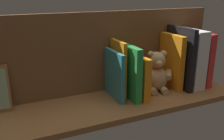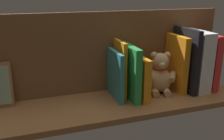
# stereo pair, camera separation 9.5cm
# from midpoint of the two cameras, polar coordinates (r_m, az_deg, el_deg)

# --- Properties ---
(ground_plane) EXTENTS (1.07, 0.29, 0.02)m
(ground_plane) POSITION_cam_midpoint_polar(r_m,az_deg,el_deg) (1.00, -2.74, -7.66)
(ground_plane) COLOR brown
(shelf_back_panel) EXTENTS (1.07, 0.02, 0.34)m
(shelf_back_panel) POSITION_cam_midpoint_polar(r_m,az_deg,el_deg) (1.05, -5.37, 3.86)
(shelf_back_panel) COLOR brown
(shelf_back_panel) RESTS_ON ground_plane
(book_0) EXTENTS (0.03, 0.17, 0.24)m
(book_0) POSITION_cam_midpoint_polar(r_m,az_deg,el_deg) (1.20, 16.72, 2.58)
(book_0) COLOR red
(book_0) RESTS_ON ground_plane
(dictionary_thick_white) EXTENTS (0.06, 0.17, 0.25)m
(dictionary_thick_white) POSITION_cam_midpoint_polar(r_m,az_deg,el_deg) (1.16, 14.71, 2.64)
(dictionary_thick_white) COLOR white
(dictionary_thick_white) RESTS_ON ground_plane
(book_1) EXTENTS (0.02, 0.18, 0.27)m
(book_1) POSITION_cam_midpoint_polar(r_m,az_deg,el_deg) (1.13, 12.74, 2.69)
(book_1) COLOR black
(book_1) RESTS_ON ground_plane
(book_2) EXTENTS (0.03, 0.15, 0.24)m
(book_2) POSITION_cam_midpoint_polar(r_m,az_deg,el_deg) (1.12, 10.92, 1.93)
(book_2) COLOR orange
(book_2) RESTS_ON ground_plane
(teddy_bear) EXTENTS (0.14, 0.13, 0.18)m
(teddy_bear) POSITION_cam_midpoint_polar(r_m,az_deg,el_deg) (1.08, 7.52, -0.76)
(teddy_bear) COLOR tan
(teddy_bear) RESTS_ON ground_plane
(book_3) EXTENTS (0.03, 0.18, 0.17)m
(book_3) POSITION_cam_midpoint_polar(r_m,az_deg,el_deg) (1.03, 2.88, -1.20)
(book_3) COLOR orange
(book_3) RESTS_ON ground_plane
(book_4) EXTENTS (0.03, 0.18, 0.21)m
(book_4) POSITION_cam_midpoint_polar(r_m,az_deg,el_deg) (1.00, 0.97, -0.34)
(book_4) COLOR green
(book_4) RESTS_ON ground_plane
(book_5) EXTENTS (0.02, 0.13, 0.23)m
(book_5) POSITION_cam_midpoint_polar(r_m,az_deg,el_deg) (1.01, -1.28, 0.28)
(book_5) COLOR orange
(book_5) RESTS_ON ground_plane
(book_6) EXTENTS (0.02, 0.16, 0.19)m
(book_6) POSITION_cam_midpoint_polar(r_m,az_deg,el_deg) (0.99, -2.23, -1.13)
(book_6) COLOR teal
(book_6) RESTS_ON ground_plane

